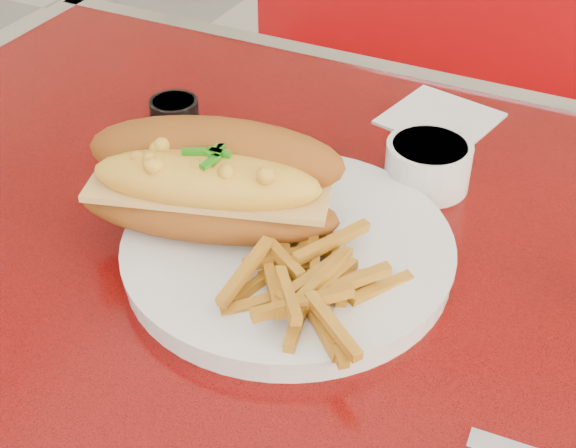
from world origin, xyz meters
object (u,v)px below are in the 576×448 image
at_px(booth_bench_far, 498,221).
at_px(sauce_cup_left, 174,110).
at_px(dinner_plate, 288,250).
at_px(gravy_ramekin, 428,164).
at_px(diner_table, 337,411).
at_px(mac_hoagie, 210,182).
at_px(fork, 359,262).

xyz_separation_m(booth_bench_far, sauce_cup_left, (-0.28, -0.64, 0.50)).
distance_m(dinner_plate, sauce_cup_left, 0.27).
bearing_deg(gravy_ramekin, diner_table, -94.17).
distance_m(booth_bench_far, mac_hoagie, 0.98).
height_order(dinner_plate, fork, dinner_plate).
height_order(mac_hoagie, fork, mac_hoagie).
height_order(diner_table, fork, fork).
relative_size(dinner_plate, gravy_ramekin, 2.76).
bearing_deg(sauce_cup_left, diner_table, -31.42).
distance_m(dinner_plate, mac_hoagie, 0.09).
relative_size(diner_table, booth_bench_far, 1.03).
distance_m(booth_bench_far, dinner_plate, 0.94).
bearing_deg(booth_bench_far, dinner_plate, -94.14).
bearing_deg(diner_table, sauce_cup_left, 148.58).
xyz_separation_m(mac_hoagie, sauce_cup_left, (-0.15, 0.16, -0.05)).
relative_size(gravy_ramekin, sauce_cup_left, 1.76).
bearing_deg(gravy_ramekin, booth_bench_far, 91.15).
bearing_deg(fork, sauce_cup_left, 41.00).
xyz_separation_m(booth_bench_far, mac_hoagie, (-0.13, -0.80, 0.55)).
height_order(fork, sauce_cup_left, sauce_cup_left).
height_order(diner_table, gravy_ramekin, gravy_ramekin).
relative_size(booth_bench_far, fork, 9.65).
xyz_separation_m(fork, gravy_ramekin, (0.01, 0.16, 0.00)).
bearing_deg(gravy_ramekin, mac_hoagie, -130.48).
distance_m(diner_table, dinner_plate, 0.18).
bearing_deg(gravy_ramekin, fork, -91.96).
height_order(diner_table, mac_hoagie, mac_hoagie).
bearing_deg(mac_hoagie, sauce_cup_left, 115.23).
distance_m(booth_bench_far, fork, 0.94).
distance_m(diner_table, mac_hoagie, 0.26).
bearing_deg(fork, mac_hoagie, 72.05).
bearing_deg(sauce_cup_left, booth_bench_far, 66.59).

